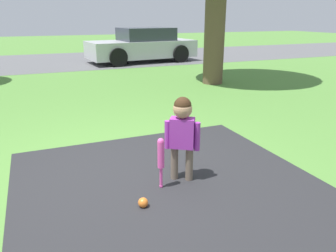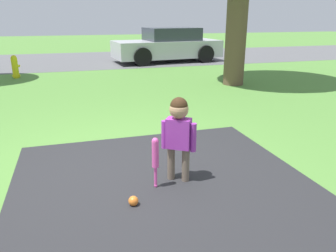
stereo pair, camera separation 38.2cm
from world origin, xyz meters
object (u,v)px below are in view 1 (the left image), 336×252
object	(u,v)px
child	(182,127)
parked_car	(142,46)
sports_ball	(143,203)
baseball_bat	(161,156)

from	to	relation	value
child	parked_car	distance (m)	10.07
sports_ball	baseball_bat	bearing A→B (deg)	43.83
child	sports_ball	bearing A→B (deg)	-113.88
baseball_bat	child	bearing A→B (deg)	17.82
child	parked_car	world-z (taller)	parked_car
parked_car	child	bearing A→B (deg)	68.80
child	parked_car	size ratio (longest dim) A/B	0.22
child	baseball_bat	xyz separation A→B (m)	(-0.28, -0.09, -0.25)
sports_ball	parked_car	size ratio (longest dim) A/B	0.02
baseball_bat	parked_car	xyz separation A→B (m)	(3.03, 9.78, 0.26)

